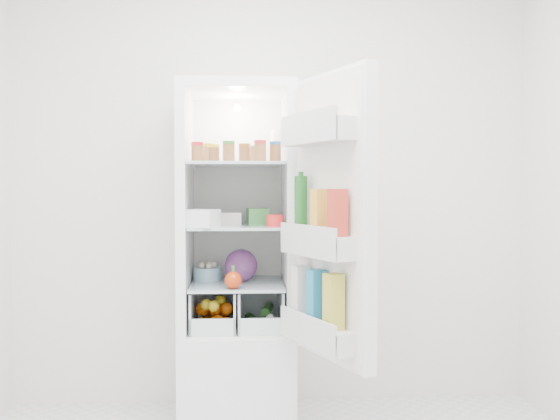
{
  "coord_description": "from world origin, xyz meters",
  "views": [
    {
      "loc": [
        -0.16,
        -2.15,
        1.25
      ],
      "look_at": [
        0.02,
        0.95,
        1.14
      ],
      "focal_mm": 40.0,
      "sensor_mm": 36.0,
      "label": 1
    }
  ],
  "objects": [
    {
      "name": "fridge_door",
      "position": [
        0.22,
        0.63,
        1.09
      ],
      "size": [
        0.37,
        0.58,
        1.3
      ],
      "rotation": [
        0.0,
        0.0,
        1.96
      ],
      "color": "white",
      "rests_on": "refrigerator"
    },
    {
      "name": "shelf_top",
      "position": [
        -0.2,
        1.19,
        1.38
      ],
      "size": [
        0.49,
        0.53,
        0.02
      ],
      "primitive_type": "cube",
      "color": "#A9BCC7",
      "rests_on": "refrigerator"
    },
    {
      "name": "bell_pepper",
      "position": [
        -0.22,
        0.97,
        0.79
      ],
      "size": [
        0.09,
        0.09,
        0.09
      ],
      "primitive_type": "sphere",
      "color": "red",
      "rests_on": "shelf_low"
    },
    {
      "name": "red_cabbage",
      "position": [
        -0.18,
        1.21,
        0.84
      ],
      "size": [
        0.18,
        0.18,
        0.18
      ],
      "primitive_type": "sphere",
      "color": "#5A1F5B",
      "rests_on": "shelf_low"
    },
    {
      "name": "shelf_low",
      "position": [
        -0.2,
        1.19,
        0.74
      ],
      "size": [
        0.49,
        0.53,
        0.01
      ],
      "primitive_type": "cube",
      "color": "#A9BCC7",
      "rests_on": "refrigerator"
    },
    {
      "name": "shelf_mid",
      "position": [
        -0.2,
        1.19,
        1.05
      ],
      "size": [
        0.49,
        0.53,
        0.02
      ],
      "primitive_type": "cube",
      "color": "#A9BCC7",
      "rests_on": "refrigerator"
    },
    {
      "name": "foil_tray",
      "position": [
        -0.36,
        1.25,
        1.08
      ],
      "size": [
        0.18,
        0.15,
        0.04
      ],
      "primitive_type": "cube",
      "rotation": [
        0.0,
        0.0,
        -0.12
      ],
      "color": "silver",
      "rests_on": "shelf_mid"
    },
    {
      "name": "refrigerator",
      "position": [
        -0.2,
        1.25,
        0.67
      ],
      "size": [
        0.6,
        0.6,
        1.8
      ],
      "color": "white",
      "rests_on": "ground"
    },
    {
      "name": "tub_green",
      "position": [
        -0.09,
        1.22,
        1.1
      ],
      "size": [
        0.12,
        0.16,
        0.09
      ],
      "primitive_type": "cube",
      "rotation": [
        0.0,
        0.0,
        0.1
      ],
      "color": "#3E893E",
      "rests_on": "shelf_mid"
    },
    {
      "name": "crisper_left",
      "position": [
        -0.32,
        1.19,
        0.61
      ],
      "size": [
        0.23,
        0.46,
        0.22
      ],
      "primitive_type": null,
      "color": "silver",
      "rests_on": "refrigerator"
    },
    {
      "name": "mushroom_bowl",
      "position": [
        -0.36,
        1.27,
        0.78
      ],
      "size": [
        0.18,
        0.18,
        0.07
      ],
      "primitive_type": "cylinder",
      "rotation": [
        0.0,
        0.0,
        -0.21
      ],
      "color": "#9ACFE6",
      "rests_on": "shelf_low"
    },
    {
      "name": "room_walls",
      "position": [
        0.0,
        0.0,
        1.59
      ],
      "size": [
        3.02,
        3.02,
        2.61
      ],
      "color": "silver",
      "rests_on": "ground"
    },
    {
      "name": "crisper_right",
      "position": [
        -0.08,
        1.19,
        0.61
      ],
      "size": [
        0.23,
        0.46,
        0.22
      ],
      "primitive_type": null,
      "color": "silver",
      "rests_on": "refrigerator"
    },
    {
      "name": "squeeze_bottle",
      "position": [
        0.01,
        1.31,
        1.48
      ],
      "size": [
        0.07,
        0.07,
        0.19
      ],
      "primitive_type": "cylinder",
      "rotation": [
        0.0,
        0.0,
        0.41
      ],
      "color": "white",
      "rests_on": "shelf_top"
    },
    {
      "name": "citrus_pile",
      "position": [
        -0.32,
        1.16,
        0.58
      ],
      "size": [
        0.2,
        0.31,
        0.16
      ],
      "color": "#FF630D",
      "rests_on": "refrigerator"
    },
    {
      "name": "condiment_jars",
      "position": [
        -0.21,
        1.13,
        1.43
      ],
      "size": [
        0.46,
        0.34,
        0.08
      ],
      "color": "#B21919",
      "rests_on": "shelf_top"
    },
    {
      "name": "tub_cream",
      "position": [
        -0.23,
        1.21,
        1.09
      ],
      "size": [
        0.11,
        0.11,
        0.07
      ],
      "primitive_type": "cube",
      "rotation": [
        0.0,
        0.0,
        0.02
      ],
      "color": "silver",
      "rests_on": "shelf_mid"
    },
    {
      "name": "veg_pile",
      "position": [
        -0.07,
        1.18,
        0.56
      ],
      "size": [
        0.16,
        0.3,
        0.1
      ],
      "color": "#1B4617",
      "rests_on": "refrigerator"
    },
    {
      "name": "tin_red",
      "position": [
        -0.01,
        1.04,
        1.09
      ],
      "size": [
        0.1,
        0.1,
        0.06
      ],
      "primitive_type": "cylinder",
      "rotation": [
        0.0,
        0.0,
        0.06
      ],
      "color": "red",
      "rests_on": "shelf_mid"
    },
    {
      "name": "tub_white",
      "position": [
        -0.37,
        0.99,
        1.1
      ],
      "size": [
        0.18,
        0.18,
        0.09
      ],
      "primitive_type": "cube",
      "rotation": [
        0.0,
        0.0,
        -0.37
      ],
      "color": "white",
      "rests_on": "shelf_mid"
    }
  ]
}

